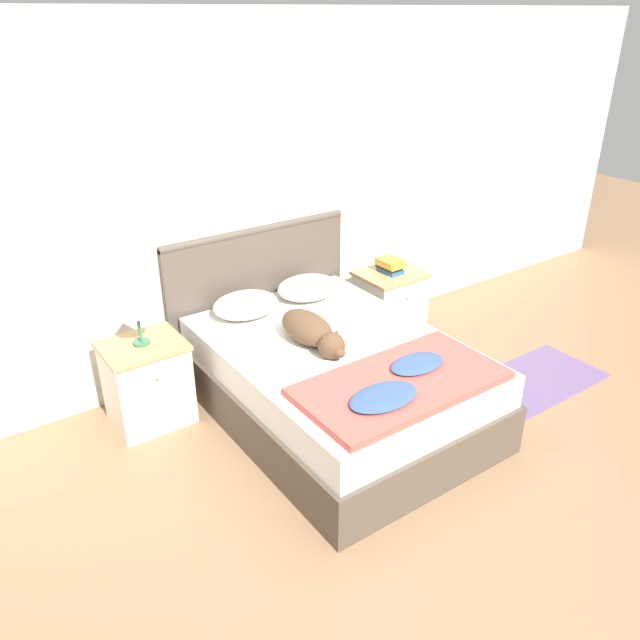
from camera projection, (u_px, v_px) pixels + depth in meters
name	position (u px, v px, depth m)	size (l,w,h in m)	color
ground_plane	(427.00, 513.00, 3.49)	(16.00, 16.00, 0.00)	#896647
wall_back	(233.00, 203.00, 4.47)	(9.00, 0.06, 2.55)	silver
bed	(337.00, 382.00, 4.20)	(1.44, 1.98, 0.56)	#4C4238
headboard	(259.00, 292.00, 4.81)	(1.52, 0.06, 1.09)	#4C4238
nightstand_left	(147.00, 382.00, 4.15)	(0.52, 0.45, 0.59)	silver
nightstand_right	(389.00, 305.00, 5.24)	(0.52, 0.45, 0.59)	silver
pillow_left	(246.00, 305.00, 4.44)	(0.48, 0.40, 0.15)	beige
pillow_right	(308.00, 288.00, 4.72)	(0.48, 0.40, 0.15)	beige
quilt	(400.00, 383.00, 3.60)	(1.23, 0.65, 0.09)	#BC4C42
dog	(312.00, 331.00, 4.05)	(0.25, 0.70, 0.20)	brown
book_stack	(390.00, 265.00, 5.10)	(0.18, 0.23, 0.11)	#285689
table_lamp	(136.00, 306.00, 3.91)	(0.20, 0.20, 0.35)	#336B4C
rug	(531.00, 381.00, 4.71)	(1.17, 0.60, 0.00)	#604C75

